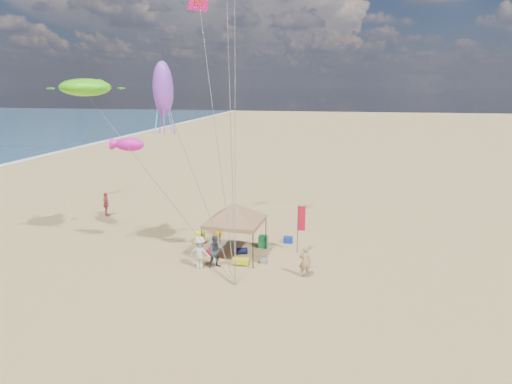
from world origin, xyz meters
TOP-DOWN VIEW (x-y plane):
  - ground at (0.00, 0.00)m, footprint 280.00×280.00m
  - canopy_tent at (-1.39, 4.10)m, footprint 5.66×5.66m
  - feather_flag at (2.10, 5.17)m, footprint 0.43×0.07m
  - cooler_red at (-2.70, 3.94)m, footprint 0.54×0.38m
  - cooler_blue at (1.25, 6.71)m, footprint 0.54×0.38m
  - bag_navy at (-1.09, 4.46)m, footprint 0.69×0.54m
  - bag_orange at (-3.22, 7.07)m, footprint 0.54×0.69m
  - chair_green at (-0.10, 5.72)m, footprint 0.50×0.50m
  - chair_yellow at (-3.94, 5.58)m, footprint 0.50×0.50m
  - crate_grey at (0.37, 3.35)m, footprint 0.34×0.30m
  - beach_cart at (-0.83, 2.95)m, footprint 0.90×0.50m
  - person_near_a at (2.64, 2.09)m, footprint 0.61×0.41m
  - person_near_b at (-1.98, 2.37)m, footprint 1.06×0.99m
  - person_near_c at (-2.77, 2.08)m, footprint 1.17×0.72m
  - person_far_a at (-12.37, 9.74)m, footprint 0.70×1.11m
  - turtle_kite at (-9.05, 3.10)m, footprint 3.09×2.66m
  - fish_kite at (-6.82, 3.18)m, footprint 1.74×1.15m
  - squid_kite at (-5.27, 4.31)m, footprint 1.32×1.32m

SIDE VIEW (x-z plane):
  - ground at x=0.00m, z-range 0.00..0.00m
  - crate_grey at x=0.37m, z-range 0.00..0.28m
  - bag_navy at x=-1.09m, z-range 0.00..0.36m
  - bag_orange at x=-3.22m, z-range 0.00..0.36m
  - cooler_red at x=-2.70m, z-range 0.00..0.38m
  - cooler_blue at x=1.25m, z-range 0.00..0.38m
  - beach_cart at x=-0.83m, z-range 0.08..0.32m
  - chair_green at x=-0.10m, z-range 0.00..0.70m
  - chair_yellow at x=-3.94m, z-range 0.00..0.70m
  - person_near_a at x=2.64m, z-range 0.00..1.63m
  - person_near_b at x=-1.98m, z-range 0.00..1.72m
  - person_near_c at x=-2.77m, z-range 0.00..1.75m
  - person_far_a at x=-12.37m, z-range 0.00..1.76m
  - feather_flag at x=2.10m, z-range 0.48..3.31m
  - canopy_tent at x=-1.39m, z-range 1.16..4.66m
  - fish_kite at x=-6.82m, z-range 5.86..6.57m
  - squid_kite at x=-5.27m, z-range 7.66..10.50m
  - turtle_kite at x=-9.05m, z-range 8.69..9.59m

